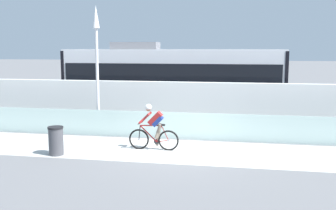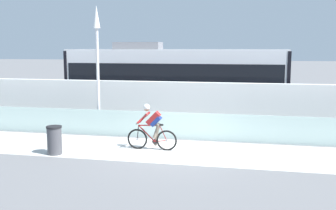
# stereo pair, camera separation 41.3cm
# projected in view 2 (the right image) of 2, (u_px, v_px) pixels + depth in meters

# --- Properties ---
(ground_plane) EXTENTS (200.00, 200.00, 0.00)m
(ground_plane) POSITION_uv_depth(u_px,v_px,m) (175.00, 151.00, 13.64)
(ground_plane) COLOR slate
(bike_path_deck) EXTENTS (32.00, 3.20, 0.01)m
(bike_path_deck) POSITION_uv_depth(u_px,v_px,m) (175.00, 151.00, 13.64)
(bike_path_deck) COLOR beige
(bike_path_deck) RESTS_ON ground
(glass_parapet) EXTENTS (32.00, 0.05, 1.05)m
(glass_parapet) POSITION_uv_depth(u_px,v_px,m) (184.00, 126.00, 15.36)
(glass_parapet) COLOR #ADC6C1
(glass_parapet) RESTS_ON ground
(concrete_barrier_wall) EXTENTS (32.00, 0.36, 2.07)m
(concrete_barrier_wall) POSITION_uv_depth(u_px,v_px,m) (191.00, 106.00, 17.03)
(concrete_barrier_wall) COLOR silver
(concrete_barrier_wall) RESTS_ON ground
(tram_rail_near) EXTENTS (32.00, 0.08, 0.01)m
(tram_rail_near) POSITION_uv_depth(u_px,v_px,m) (199.00, 120.00, 19.58)
(tram_rail_near) COLOR #595654
(tram_rail_near) RESTS_ON ground
(tram_rail_far) EXTENTS (32.00, 0.08, 0.01)m
(tram_rail_far) POSITION_uv_depth(u_px,v_px,m) (202.00, 115.00, 20.97)
(tram_rail_far) COLOR #595654
(tram_rail_far) RESTS_ON ground
(tram) EXTENTS (11.06, 2.54, 3.81)m
(tram) POSITION_uv_depth(u_px,v_px,m) (175.00, 80.00, 20.28)
(tram) COLOR silver
(tram) RESTS_ON ground
(cyclist_on_bike) EXTENTS (1.77, 0.58, 1.61)m
(cyclist_on_bike) POSITION_uv_depth(u_px,v_px,m) (152.00, 128.00, 13.70)
(cyclist_on_bike) COLOR black
(cyclist_on_bike) RESTS_ON ground
(lamp_post_antenna) EXTENTS (0.28, 0.28, 5.20)m
(lamp_post_antenna) POSITION_uv_depth(u_px,v_px,m) (97.00, 54.00, 16.00)
(lamp_post_antenna) COLOR gray
(lamp_post_antenna) RESTS_ON ground
(trash_bin) EXTENTS (0.51, 0.51, 0.96)m
(trash_bin) POSITION_uv_depth(u_px,v_px,m) (54.00, 140.00, 13.15)
(trash_bin) COLOR #47474C
(trash_bin) RESTS_ON ground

